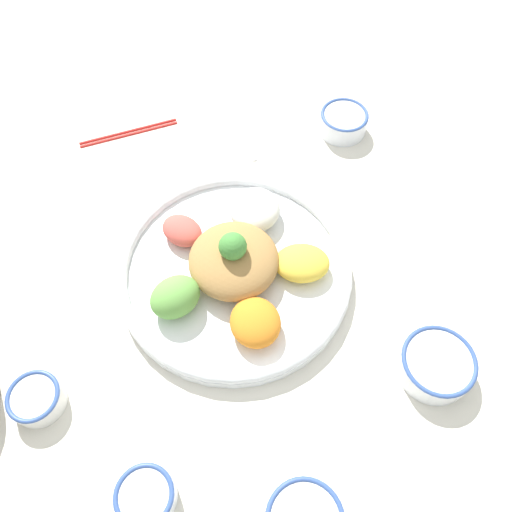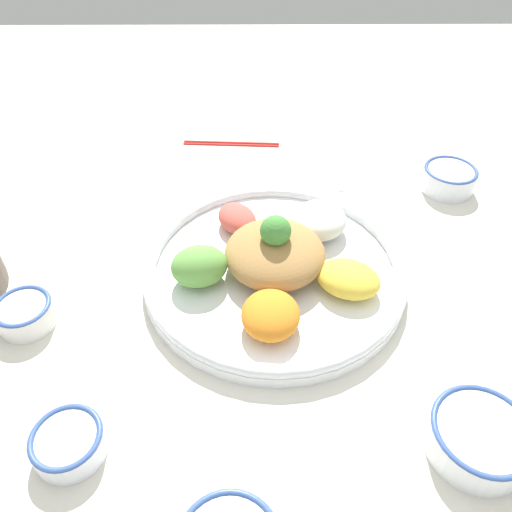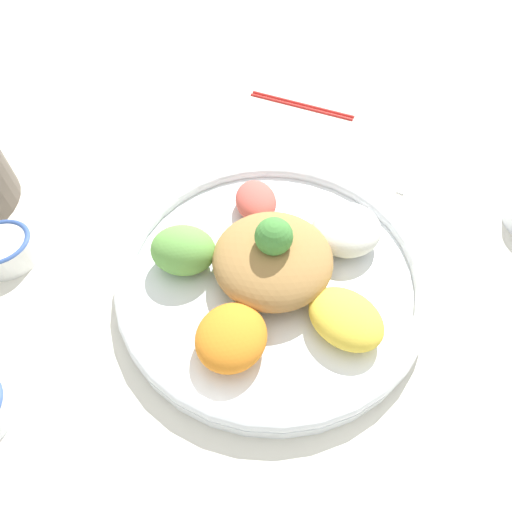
{
  "view_description": "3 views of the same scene",
  "coord_description": "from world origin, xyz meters",
  "px_view_note": "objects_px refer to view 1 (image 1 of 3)",
  "views": [
    {
      "loc": [
        0.12,
        0.4,
        0.8
      ],
      "look_at": [
        -0.06,
        -0.02,
        0.02
      ],
      "focal_mm": 35.0,
      "sensor_mm": 36.0,
      "label": 1
    },
    {
      "loc": [
        0.02,
        0.56,
        0.58
      ],
      "look_at": [
        0.02,
        0.01,
        0.06
      ],
      "focal_mm": 35.0,
      "sensor_mm": 36.0,
      "label": 2
    },
    {
      "loc": [
        -0.1,
        0.31,
        0.5
      ],
      "look_at": [
        0.02,
        -0.02,
        0.04
      ],
      "focal_mm": 30.0,
      "sensor_mm": 36.0,
      "label": 3
    }
  ],
  "objects_px": {
    "sauce_bowl_dark": "(146,496)",
    "rice_bowl_plain": "(343,121)",
    "rice_bowl_blue": "(36,399)",
    "sauce_bowl_far": "(436,364)",
    "serving_spoon_main": "(246,131)",
    "salad_platter": "(235,267)",
    "chopsticks_pair_near": "(129,132)"
  },
  "relations": [
    {
      "from": "sauce_bowl_far",
      "to": "chopsticks_pair_near",
      "type": "bearing_deg",
      "value": -66.18
    },
    {
      "from": "salad_platter",
      "to": "serving_spoon_main",
      "type": "height_order",
      "value": "salad_platter"
    },
    {
      "from": "rice_bowl_plain",
      "to": "serving_spoon_main",
      "type": "distance_m",
      "value": 0.21
    },
    {
      "from": "salad_platter",
      "to": "sauce_bowl_dark",
      "type": "bearing_deg",
      "value": 48.96
    },
    {
      "from": "sauce_bowl_dark",
      "to": "chopsticks_pair_near",
      "type": "distance_m",
      "value": 0.73
    },
    {
      "from": "rice_bowl_blue",
      "to": "sauce_bowl_dark",
      "type": "xyz_separation_m",
      "value": [
        -0.12,
        0.2,
        -0.0
      ]
    },
    {
      "from": "serving_spoon_main",
      "to": "salad_platter",
      "type": "bearing_deg",
      "value": -15.37
    },
    {
      "from": "sauce_bowl_dark",
      "to": "serving_spoon_main",
      "type": "distance_m",
      "value": 0.73
    },
    {
      "from": "rice_bowl_plain",
      "to": "chopsticks_pair_near",
      "type": "relative_size",
      "value": 0.48
    },
    {
      "from": "salad_platter",
      "to": "serving_spoon_main",
      "type": "bearing_deg",
      "value": -115.74
    },
    {
      "from": "rice_bowl_blue",
      "to": "rice_bowl_plain",
      "type": "height_order",
      "value": "rice_bowl_plain"
    },
    {
      "from": "rice_bowl_blue",
      "to": "sauce_bowl_dark",
      "type": "bearing_deg",
      "value": 120.4
    },
    {
      "from": "sauce_bowl_dark",
      "to": "rice_bowl_plain",
      "type": "bearing_deg",
      "value": -138.41
    },
    {
      "from": "serving_spoon_main",
      "to": "rice_bowl_plain",
      "type": "bearing_deg",
      "value": 78.81
    },
    {
      "from": "sauce_bowl_far",
      "to": "chopsticks_pair_near",
      "type": "distance_m",
      "value": 0.77
    },
    {
      "from": "rice_bowl_blue",
      "to": "sauce_bowl_far",
      "type": "height_order",
      "value": "sauce_bowl_far"
    },
    {
      "from": "serving_spoon_main",
      "to": "chopsticks_pair_near",
      "type": "bearing_deg",
      "value": -101.81
    },
    {
      "from": "sauce_bowl_far",
      "to": "rice_bowl_blue",
      "type": "bearing_deg",
      "value": -18.26
    },
    {
      "from": "serving_spoon_main",
      "to": "sauce_bowl_dark",
      "type": "bearing_deg",
      "value": -23.33
    },
    {
      "from": "rice_bowl_blue",
      "to": "salad_platter",
      "type": "bearing_deg",
      "value": -165.89
    },
    {
      "from": "sauce_bowl_far",
      "to": "serving_spoon_main",
      "type": "bearing_deg",
      "value": -83.0
    },
    {
      "from": "salad_platter",
      "to": "serving_spoon_main",
      "type": "xyz_separation_m",
      "value": [
        -0.15,
        -0.32,
        -0.02
      ]
    },
    {
      "from": "sauce_bowl_dark",
      "to": "rice_bowl_plain",
      "type": "distance_m",
      "value": 0.8
    },
    {
      "from": "sauce_bowl_dark",
      "to": "chopsticks_pair_near",
      "type": "bearing_deg",
      "value": -103.53
    },
    {
      "from": "sauce_bowl_far",
      "to": "chopsticks_pair_near",
      "type": "relative_size",
      "value": 0.56
    },
    {
      "from": "sauce_bowl_dark",
      "to": "serving_spoon_main",
      "type": "bearing_deg",
      "value": -123.7
    },
    {
      "from": "sauce_bowl_dark",
      "to": "sauce_bowl_far",
      "type": "xyz_separation_m",
      "value": [
        -0.48,
        -0.0,
        0.01
      ]
    },
    {
      "from": "sauce_bowl_dark",
      "to": "serving_spoon_main",
      "type": "height_order",
      "value": "sauce_bowl_dark"
    },
    {
      "from": "salad_platter",
      "to": "sauce_bowl_far",
      "type": "relative_size",
      "value": 3.5
    },
    {
      "from": "rice_bowl_blue",
      "to": "chopsticks_pair_near",
      "type": "relative_size",
      "value": 0.39
    },
    {
      "from": "salad_platter",
      "to": "rice_bowl_blue",
      "type": "distance_m",
      "value": 0.38
    },
    {
      "from": "salad_platter",
      "to": "rice_bowl_blue",
      "type": "bearing_deg",
      "value": 14.11
    }
  ]
}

